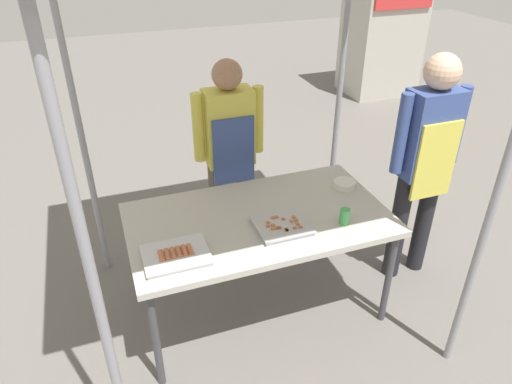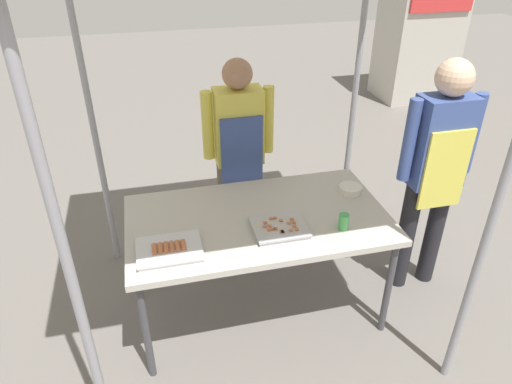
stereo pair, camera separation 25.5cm
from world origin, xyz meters
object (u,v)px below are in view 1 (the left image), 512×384
Objects in this scene: drink_cup_near_edge at (345,216)px; tray_grilled_sausages at (176,255)px; customer_nearby at (426,154)px; stall_table at (259,224)px; neighbor_stall_left at (383,30)px; vendor_woman at (229,146)px; tray_meat_skewers at (282,226)px; condiment_bowl at (344,184)px.

tray_grilled_sausages is at bearing 179.16° from drink_cup_near_edge.
drink_cup_near_edge is 0.78m from customer_nearby.
stall_table is 0.89× the size of neighbor_stall_left.
stall_table is 0.75m from vendor_woman.
neighbor_stall_left reaches higher than vendor_woman.
tray_meat_skewers reaches higher than stall_table.
tray_meat_skewers is 0.66m from condiment_bowl.
stall_table is 10.71× the size of condiment_bowl.
vendor_woman is 0.93× the size of customer_nearby.
drink_cup_near_edge is at bearing -161.78° from customer_nearby.
neighbor_stall_left reaches higher than tray_meat_skewers.
tray_meat_skewers is at bearing 5.69° from tray_grilled_sausages.
condiment_bowl is 0.87m from vendor_woman.
tray_meat_skewers is (0.09, -0.16, 0.07)m from stall_table.
neighbor_stall_left is (2.77, 3.91, 0.10)m from drink_cup_near_edge.
condiment_bowl is 0.10× the size of vendor_woman.
neighbor_stall_left is (3.78, 3.89, 0.13)m from tray_grilled_sausages.
tray_meat_skewers is at bearing -152.67° from condiment_bowl.
vendor_woman is (-0.64, 0.57, 0.13)m from condiment_bowl.
drink_cup_near_edge is 1.05m from vendor_woman.
tray_grilled_sausages is at bearing 57.74° from vendor_woman.
tray_grilled_sausages reaches higher than condiment_bowl.
tray_grilled_sausages is (-0.56, -0.22, 0.07)m from stall_table.
tray_grilled_sausages is 0.20× the size of neighbor_stall_left.
customer_nearby reaches higher than tray_grilled_sausages.
drink_cup_near_edge is at bearing -12.05° from tray_meat_skewers.
customer_nearby reaches higher than vendor_woman.
condiment_bowl is at bearing -125.91° from neighbor_stall_left.
vendor_woman is (-0.43, 0.95, 0.10)m from drink_cup_near_edge.
neighbor_stall_left is (2.05, 3.67, -0.08)m from customer_nearby.
neighbor_stall_left is at bearing 45.82° from tray_grilled_sausages.
tray_grilled_sausages is at bearing -174.31° from tray_meat_skewers.
neighbor_stall_left reaches higher than tray_grilled_sausages.
stall_table is 4.48× the size of tray_grilled_sausages.
vendor_woman is 4.35m from neighbor_stall_left.
stall_table is 0.53m from drink_cup_near_edge.
customer_nearby is (1.14, -0.72, 0.08)m from vendor_woman.
condiment_bowl is (1.23, 0.37, 0.00)m from tray_grilled_sausages.
tray_meat_skewers is 1.12m from customer_nearby.
customer_nearby is (0.72, 0.24, 0.18)m from drink_cup_near_edge.
stall_table is 0.20m from tray_meat_skewers.
tray_meat_skewers is at bearing 93.55° from vendor_woman.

